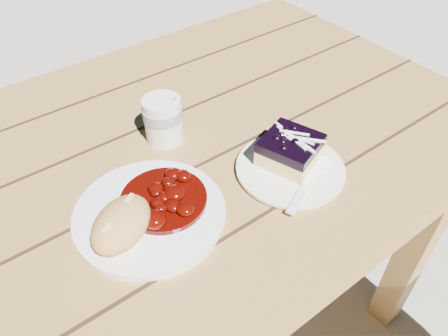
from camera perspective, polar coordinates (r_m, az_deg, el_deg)
picnic_table at (r=0.91m, az=-26.12°, el=-14.11°), size 2.00×1.55×0.75m
main_plate at (r=0.71m, az=-9.63°, el=-6.08°), size 0.24×0.24×0.02m
goulash_stew at (r=0.70m, az=-8.00°, el=-3.20°), size 0.14×0.14×0.04m
bread_roll at (r=0.66m, az=-13.28°, el=-7.15°), size 0.14×0.12×0.06m
dessert_plate at (r=0.79m, az=8.64°, el=-0.18°), size 0.19×0.19×0.01m
blueberry_cake at (r=0.78m, az=8.65°, el=2.38°), size 0.12×0.12×0.05m
fork_dessert at (r=0.75m, az=10.47°, el=-2.71°), size 0.16×0.09×0.00m
coffee_cup at (r=0.83m, az=-7.96°, el=6.26°), size 0.07×0.07×0.09m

